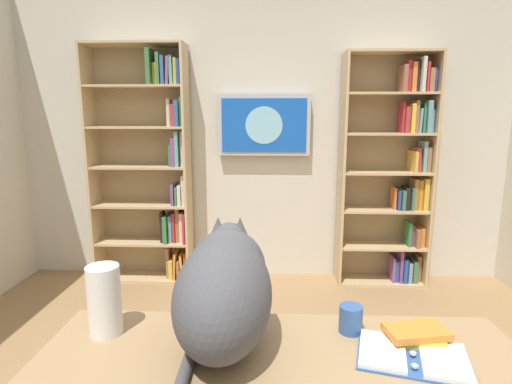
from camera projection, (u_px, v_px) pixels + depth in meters
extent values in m
cube|color=beige|center=(262.00, 132.00, 3.66)|extent=(4.52, 0.06, 2.70)
cube|color=tan|center=(429.00, 173.00, 3.48)|extent=(0.02, 0.28, 2.02)
cube|color=tan|center=(342.00, 172.00, 3.51)|extent=(0.02, 0.28, 2.02)
cube|color=tan|center=(381.00, 170.00, 3.63)|extent=(0.78, 0.01, 2.02)
cube|color=tan|center=(379.00, 280.00, 3.68)|extent=(0.73, 0.27, 0.02)
cube|color=tan|center=(381.00, 246.00, 3.62)|extent=(0.73, 0.27, 0.02)
cube|color=tan|center=(383.00, 210.00, 3.56)|extent=(0.73, 0.27, 0.02)
cube|color=tan|center=(385.00, 172.00, 3.50)|extent=(0.73, 0.27, 0.02)
cube|color=tan|center=(387.00, 134.00, 3.44)|extent=(0.73, 0.27, 0.02)
cube|color=tan|center=(390.00, 94.00, 3.37)|extent=(0.73, 0.27, 0.02)
cube|color=tan|center=(392.00, 52.00, 3.31)|extent=(0.73, 0.27, 0.02)
cube|color=#A2623C|center=(417.00, 267.00, 3.65)|extent=(0.03, 0.13, 0.24)
cube|color=#417148|center=(413.00, 270.00, 3.65)|extent=(0.04, 0.18, 0.20)
cube|color=#6E92AD|center=(408.00, 271.00, 3.64)|extent=(0.03, 0.17, 0.19)
cube|color=#25499E|center=(403.00, 268.00, 3.66)|extent=(0.03, 0.20, 0.21)
cube|color=#704382|center=(399.00, 264.00, 3.66)|extent=(0.03, 0.20, 0.30)
cube|color=#374993|center=(395.00, 270.00, 3.65)|extent=(0.03, 0.13, 0.20)
cube|color=#7D548E|center=(392.00, 268.00, 3.66)|extent=(0.02, 0.17, 0.23)
cube|color=orange|center=(420.00, 236.00, 3.59)|extent=(0.03, 0.18, 0.17)
cube|color=#926037|center=(415.00, 236.00, 3.58)|extent=(0.04, 0.21, 0.16)
cube|color=#83407B|center=(411.00, 234.00, 3.60)|extent=(0.02, 0.14, 0.19)
cube|color=#36773F|center=(408.00, 233.00, 3.59)|extent=(0.03, 0.15, 0.22)
cube|color=gold|center=(423.00, 193.00, 3.52)|extent=(0.04, 0.20, 0.28)
cube|color=orange|center=(418.00, 194.00, 3.51)|extent=(0.03, 0.14, 0.26)
cube|color=#A1743F|center=(414.00, 194.00, 3.52)|extent=(0.04, 0.16, 0.27)
cube|color=#407351|center=(409.00, 198.00, 3.54)|extent=(0.02, 0.23, 0.20)
cube|color=black|center=(405.00, 198.00, 3.53)|extent=(0.04, 0.17, 0.20)
cube|color=#3D6E4D|center=(401.00, 199.00, 3.52)|extent=(0.03, 0.18, 0.18)
cube|color=#2C4193|center=(397.00, 199.00, 3.55)|extent=(0.02, 0.20, 0.17)
cube|color=orange|center=(393.00, 198.00, 3.54)|extent=(0.02, 0.15, 0.19)
cube|color=#976E48|center=(426.00, 159.00, 3.45)|extent=(0.03, 0.16, 0.22)
cube|color=#71A4A4|center=(423.00, 156.00, 3.45)|extent=(0.03, 0.16, 0.26)
cube|color=#BC3F36|center=(416.00, 159.00, 3.47)|extent=(0.05, 0.16, 0.21)
cube|color=gold|center=(412.00, 161.00, 3.47)|extent=(0.02, 0.23, 0.18)
cube|color=#628FAF|center=(430.00, 121.00, 3.39)|extent=(0.02, 0.13, 0.20)
cube|color=#6793A8|center=(426.00, 117.00, 3.39)|extent=(0.04, 0.22, 0.27)
cube|color=#2F7B51|center=(421.00, 118.00, 3.41)|extent=(0.02, 0.20, 0.24)
cube|color=#6D99AA|center=(417.00, 121.00, 3.41)|extent=(0.03, 0.21, 0.20)
cube|color=#A16642|center=(414.00, 117.00, 3.38)|extent=(0.03, 0.16, 0.26)
cube|color=gold|center=(410.00, 118.00, 3.40)|extent=(0.03, 0.22, 0.24)
cube|color=#AF3832|center=(405.00, 120.00, 3.41)|extent=(0.04, 0.20, 0.22)
cube|color=#AC2A36|center=(401.00, 118.00, 3.39)|extent=(0.02, 0.14, 0.25)
cube|color=#3A4187|center=(432.00, 81.00, 3.34)|extent=(0.04, 0.16, 0.19)
cube|color=#A26D48|center=(427.00, 81.00, 3.34)|extent=(0.04, 0.23, 0.19)
cube|color=red|center=(424.00, 78.00, 3.32)|extent=(0.02, 0.22, 0.23)
cube|color=beige|center=(420.00, 75.00, 3.32)|extent=(0.03, 0.22, 0.28)
cube|color=#24182E|center=(416.00, 76.00, 3.34)|extent=(0.02, 0.15, 0.26)
cube|color=orange|center=(412.00, 78.00, 3.35)|extent=(0.04, 0.17, 0.24)
cube|color=#B82833|center=(407.00, 77.00, 3.33)|extent=(0.03, 0.13, 0.25)
cube|color=#975F46|center=(402.00, 79.00, 3.34)|extent=(0.03, 0.19, 0.22)
cube|color=tan|center=(188.00, 167.00, 3.56)|extent=(0.02, 0.28, 2.10)
cube|color=tan|center=(93.00, 166.00, 3.59)|extent=(0.02, 0.28, 2.10)
cube|color=tan|center=(145.00, 165.00, 3.70)|extent=(0.87, 0.01, 2.10)
cube|color=tan|center=(146.00, 277.00, 3.76)|extent=(0.83, 0.27, 0.02)
cube|color=tan|center=(144.00, 241.00, 3.70)|extent=(0.83, 0.27, 0.02)
cube|color=tan|center=(142.00, 205.00, 3.64)|extent=(0.83, 0.27, 0.02)
cube|color=tan|center=(140.00, 167.00, 3.57)|extent=(0.83, 0.27, 0.02)
cube|color=tan|center=(138.00, 127.00, 3.51)|extent=(0.83, 0.27, 0.02)
cube|color=tan|center=(136.00, 86.00, 3.44)|extent=(0.83, 0.27, 0.02)
cube|color=tan|center=(134.00, 44.00, 3.38)|extent=(0.83, 0.27, 0.02)
cube|color=#AE3821|center=(187.00, 264.00, 3.72)|extent=(0.03, 0.16, 0.25)
cube|color=gold|center=(183.00, 264.00, 3.73)|extent=(0.03, 0.19, 0.23)
cube|color=#9F633D|center=(179.00, 268.00, 3.72)|extent=(0.02, 0.16, 0.18)
cube|color=orange|center=(176.00, 265.00, 3.71)|extent=(0.03, 0.17, 0.24)
cube|color=gold|center=(173.00, 268.00, 3.72)|extent=(0.03, 0.18, 0.18)
cube|color=#A46F45|center=(169.00, 261.00, 3.73)|extent=(0.03, 0.15, 0.29)
cube|color=#BA2B38|center=(186.00, 226.00, 3.65)|extent=(0.02, 0.24, 0.28)
cube|color=beige|center=(182.00, 227.00, 3.64)|extent=(0.03, 0.13, 0.27)
cube|color=#A56238|center=(178.00, 225.00, 3.65)|extent=(0.03, 0.12, 0.31)
cube|color=red|center=(175.00, 227.00, 3.66)|extent=(0.03, 0.15, 0.27)
cube|color=#5CA0B4|center=(172.00, 228.00, 3.66)|extent=(0.03, 0.15, 0.24)
cube|color=#397B40|center=(167.00, 228.00, 3.66)|extent=(0.03, 0.23, 0.25)
cube|color=black|center=(163.00, 227.00, 3.65)|extent=(0.03, 0.12, 0.27)
cube|color=beige|center=(185.00, 189.00, 3.60)|extent=(0.03, 0.20, 0.27)
cube|color=silver|center=(181.00, 194.00, 3.59)|extent=(0.03, 0.18, 0.18)
cube|color=#34823E|center=(178.00, 195.00, 3.60)|extent=(0.02, 0.20, 0.16)
cube|color=#7B4A8E|center=(174.00, 194.00, 3.60)|extent=(0.02, 0.20, 0.19)
cube|color=beige|center=(183.00, 149.00, 3.53)|extent=(0.03, 0.15, 0.30)
cube|color=#5EA49E|center=(179.00, 149.00, 3.52)|extent=(0.03, 0.20, 0.30)
cube|color=#81408A|center=(175.00, 152.00, 3.54)|extent=(0.03, 0.22, 0.25)
cube|color=#357847|center=(172.00, 155.00, 3.53)|extent=(0.02, 0.17, 0.19)
cube|color=#3D7C4A|center=(182.00, 111.00, 3.46)|extent=(0.02, 0.19, 0.25)
cube|color=#345894|center=(179.00, 113.00, 3.46)|extent=(0.03, 0.24, 0.22)
cube|color=#AF3B34|center=(174.00, 115.00, 3.46)|extent=(0.04, 0.17, 0.19)
cube|color=beige|center=(170.00, 113.00, 3.46)|extent=(0.03, 0.12, 0.23)
cube|color=navy|center=(180.00, 73.00, 3.39)|extent=(0.03, 0.20, 0.20)
cube|color=gold|center=(177.00, 72.00, 3.40)|extent=(0.02, 0.17, 0.22)
cube|color=#66A19F|center=(172.00, 71.00, 3.39)|extent=(0.04, 0.15, 0.24)
cube|color=slate|center=(169.00, 71.00, 3.41)|extent=(0.03, 0.20, 0.23)
cube|color=#35588D|center=(165.00, 71.00, 3.40)|extent=(0.03, 0.21, 0.23)
cube|color=#436F48|center=(160.00, 70.00, 3.40)|extent=(0.03, 0.23, 0.26)
cube|color=gold|center=(157.00, 74.00, 3.43)|extent=(0.04, 0.16, 0.18)
cube|color=#3A723D|center=(151.00, 67.00, 3.39)|extent=(0.04, 0.23, 0.29)
cube|color=#B7B7BC|center=(264.00, 125.00, 3.57)|extent=(0.82, 0.06, 0.54)
cube|color=blue|center=(264.00, 125.00, 3.54)|extent=(0.75, 0.01, 0.47)
cylinder|color=#8CCCEA|center=(264.00, 125.00, 3.53)|extent=(0.33, 0.00, 0.33)
cube|color=#A37F56|center=(281.00, 366.00, 1.23)|extent=(1.54, 0.60, 0.03)
ellipsoid|color=#4C4C51|center=(223.00, 295.00, 1.28)|extent=(0.31, 0.55, 0.35)
ellipsoid|color=#4C4C51|center=(227.00, 268.00, 1.39)|extent=(0.26, 0.30, 0.26)
sphere|color=#4C4C51|center=(229.00, 242.00, 1.44)|extent=(0.14, 0.14, 0.14)
cone|color=#4C4C51|center=(240.00, 228.00, 1.43)|extent=(0.06, 0.06, 0.08)
cone|color=#4C4C51|center=(218.00, 228.00, 1.44)|extent=(0.06, 0.06, 0.08)
cone|color=beige|center=(240.00, 230.00, 1.43)|extent=(0.04, 0.04, 0.06)
cone|color=beige|center=(218.00, 229.00, 1.43)|extent=(0.04, 0.04, 0.06)
cube|color=#335999|center=(444.00, 363.00, 1.21)|extent=(0.20, 0.25, 0.01)
cube|color=#335999|center=(382.00, 353.00, 1.26)|extent=(0.20, 0.25, 0.01)
cube|color=#335999|center=(413.00, 358.00, 1.24)|extent=(0.08, 0.22, 0.01)
cube|color=white|center=(445.00, 360.00, 1.21)|extent=(0.19, 0.24, 0.01)
cube|color=white|center=(382.00, 350.00, 1.26)|extent=(0.19, 0.24, 0.01)
cylinder|color=silver|center=(415.00, 366.00, 1.17)|extent=(0.02, 0.02, 0.01)
cylinder|color=silver|center=(413.00, 353.00, 1.24)|extent=(0.02, 0.02, 0.01)
cylinder|color=silver|center=(411.00, 342.00, 1.30)|extent=(0.02, 0.02, 0.01)
cylinder|color=white|center=(104.00, 300.00, 1.36)|extent=(0.11, 0.11, 0.24)
cylinder|color=#335999|center=(351.00, 319.00, 1.38)|extent=(0.08, 0.08, 0.10)
cube|color=gold|center=(415.00, 338.00, 1.33)|extent=(0.17, 0.12, 0.03)
cube|color=orange|center=(416.00, 332.00, 1.32)|extent=(0.21, 0.15, 0.02)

